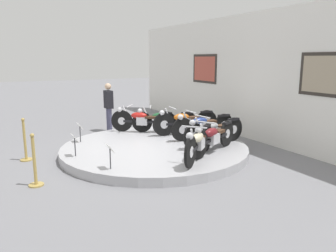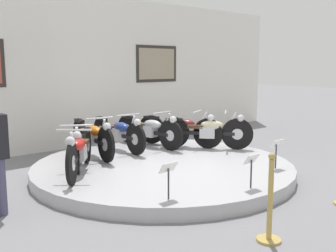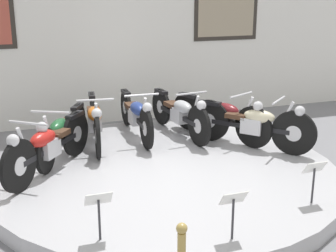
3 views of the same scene
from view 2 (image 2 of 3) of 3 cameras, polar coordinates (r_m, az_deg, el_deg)
name	(u,v)px [view 2 (image 2 of 3)]	position (r m, az deg, el deg)	size (l,w,h in m)	color
ground_plane	(163,173)	(7.31, -0.73, -6.87)	(60.00, 60.00, 0.00)	slate
display_platform	(163,168)	(7.29, -0.73, -6.09)	(4.71, 4.71, 0.21)	#ADADB2
back_wall	(76,71)	(9.78, -13.16, 7.75)	(14.00, 0.22, 3.67)	white
motorcycle_red	(79,150)	(6.63, -12.73, -3.41)	(1.28, 1.61, 0.80)	black
motorcycle_green	(77,144)	(7.24, -13.07, -2.55)	(0.94, 1.77, 0.78)	black
motorcycle_orange	(93,136)	(7.85, -10.88, -1.44)	(0.54, 2.01, 0.81)	black
motorcycle_blue	(119,132)	(8.34, -7.17, -0.84)	(0.54, 1.99, 0.80)	black
motorcycle_silver	(150,129)	(8.62, -2.69, -0.45)	(0.54, 1.98, 0.80)	black
motorcycle_maroon	(181,129)	(8.66, 1.83, -0.38)	(0.92, 1.83, 0.80)	black
motorcycle_cream	(207,130)	(8.43, 5.72, -0.63)	(1.35, 1.57, 0.81)	black
info_placard_front_left	(168,172)	(5.23, 0.07, -6.72)	(0.26, 0.11, 0.51)	#333338
info_placard_front_centre	(251,163)	(5.82, 12.02, -5.33)	(0.26, 0.11, 0.51)	#333338
info_placard_front_right	(276,148)	(7.02, 15.44, -3.04)	(0.26, 0.11, 0.51)	#333338
stanchion_post_left_of_entry	(270,212)	(4.65, 14.55, -12.00)	(0.28, 0.28, 1.02)	tan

